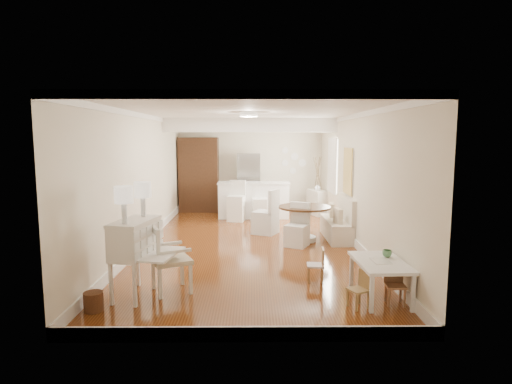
{
  "coord_description": "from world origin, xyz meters",
  "views": [
    {
      "loc": [
        0.08,
        -9.08,
        2.3
      ],
      "look_at": [
        0.15,
        0.3,
        1.1
      ],
      "focal_mm": 30.0,
      "sensor_mm": 36.0,
      "label": 1
    }
  ],
  "objects_px": {
    "secretary_bureau": "(136,258)",
    "bar_stool_left": "(236,201)",
    "kids_table": "(380,280)",
    "slip_chair_near": "(297,225)",
    "sideboard": "(317,202)",
    "dining_table": "(304,224)",
    "bar_stool_right": "(260,203)",
    "breakfast_counter": "(254,200)",
    "wicker_basket": "(93,302)",
    "fridge": "(260,183)",
    "kids_chair_a": "(358,289)",
    "kids_chair_b": "(315,265)",
    "slip_chair_far": "(265,212)",
    "gustavian_armchair": "(171,259)",
    "kids_chair_c": "(395,285)",
    "pantry_cabinet": "(199,175)"
  },
  "relations": [
    {
      "from": "breakfast_counter",
      "to": "sideboard",
      "type": "distance_m",
      "value": 1.95
    },
    {
      "from": "bar_stool_right",
      "to": "sideboard",
      "type": "relative_size",
      "value": 1.26
    },
    {
      "from": "kids_chair_c",
      "to": "gustavian_armchair",
      "type": "bearing_deg",
      "value": 174.37
    },
    {
      "from": "secretary_bureau",
      "to": "kids_chair_a",
      "type": "distance_m",
      "value": 3.18
    },
    {
      "from": "kids_table",
      "to": "kids_chair_a",
      "type": "distance_m",
      "value": 0.51
    },
    {
      "from": "kids_chair_c",
      "to": "kids_chair_a",
      "type": "bearing_deg",
      "value": -164.27
    },
    {
      "from": "kids_table",
      "to": "pantry_cabinet",
      "type": "relative_size",
      "value": 0.48
    },
    {
      "from": "kids_table",
      "to": "slip_chair_near",
      "type": "bearing_deg",
      "value": 106.52
    },
    {
      "from": "kids_table",
      "to": "wicker_basket",
      "type": "bearing_deg",
      "value": -173.95
    },
    {
      "from": "kids_chair_b",
      "to": "bar_stool_right",
      "type": "distance_m",
      "value": 5.19
    },
    {
      "from": "secretary_bureau",
      "to": "kids_chair_c",
      "type": "relative_size",
      "value": 2.07
    },
    {
      "from": "secretary_bureau",
      "to": "bar_stool_left",
      "type": "relative_size",
      "value": 1.02
    },
    {
      "from": "gustavian_armchair",
      "to": "sideboard",
      "type": "xyz_separation_m",
      "value": [
        3.14,
        6.4,
        -0.13
      ]
    },
    {
      "from": "dining_table",
      "to": "bar_stool_left",
      "type": "bearing_deg",
      "value": 124.49
    },
    {
      "from": "kids_chair_b",
      "to": "sideboard",
      "type": "relative_size",
      "value": 0.71
    },
    {
      "from": "slip_chair_near",
      "to": "breakfast_counter",
      "type": "relative_size",
      "value": 0.45
    },
    {
      "from": "secretary_bureau",
      "to": "dining_table",
      "type": "distance_m",
      "value": 4.37
    },
    {
      "from": "bar_stool_left",
      "to": "sideboard",
      "type": "distance_m",
      "value": 2.56
    },
    {
      "from": "bar_stool_left",
      "to": "fridge",
      "type": "relative_size",
      "value": 0.62
    },
    {
      "from": "secretary_bureau",
      "to": "gustavian_armchair",
      "type": "relative_size",
      "value": 1.12
    },
    {
      "from": "wicker_basket",
      "to": "fridge",
      "type": "relative_size",
      "value": 0.14
    },
    {
      "from": "gustavian_armchair",
      "to": "wicker_basket",
      "type": "distance_m",
      "value": 1.22
    },
    {
      "from": "breakfast_counter",
      "to": "fridge",
      "type": "bearing_deg",
      "value": 79.22
    },
    {
      "from": "fridge",
      "to": "wicker_basket",
      "type": "bearing_deg",
      "value": -106.86
    },
    {
      "from": "bar_stool_right",
      "to": "sideboard",
      "type": "bearing_deg",
      "value": 21.11
    },
    {
      "from": "kids_chair_a",
      "to": "fridge",
      "type": "xyz_separation_m",
      "value": [
        -1.21,
        7.66,
        0.64
      ]
    },
    {
      "from": "secretary_bureau",
      "to": "slip_chair_far",
      "type": "height_order",
      "value": "secretary_bureau"
    },
    {
      "from": "slip_chair_far",
      "to": "bar_stool_left",
      "type": "relative_size",
      "value": 0.96
    },
    {
      "from": "secretary_bureau",
      "to": "kids_table",
      "type": "relative_size",
      "value": 1.02
    },
    {
      "from": "dining_table",
      "to": "bar_stool_right",
      "type": "relative_size",
      "value": 1.18
    },
    {
      "from": "gustavian_armchair",
      "to": "slip_chair_near",
      "type": "xyz_separation_m",
      "value": [
        2.16,
        2.69,
        -0.04
      ]
    },
    {
      "from": "wicker_basket",
      "to": "bar_stool_right",
      "type": "height_order",
      "value": "bar_stool_right"
    },
    {
      "from": "kids_table",
      "to": "kids_chair_c",
      "type": "height_order",
      "value": "kids_table"
    },
    {
      "from": "secretary_bureau",
      "to": "dining_table",
      "type": "relative_size",
      "value": 0.98
    },
    {
      "from": "wicker_basket",
      "to": "pantry_cabinet",
      "type": "height_order",
      "value": "pantry_cabinet"
    },
    {
      "from": "secretary_bureau",
      "to": "kids_chair_c",
      "type": "bearing_deg",
      "value": 6.37
    },
    {
      "from": "secretary_bureau",
      "to": "bar_stool_left",
      "type": "height_order",
      "value": "secretary_bureau"
    },
    {
      "from": "secretary_bureau",
      "to": "kids_table",
      "type": "height_order",
      "value": "secretary_bureau"
    },
    {
      "from": "breakfast_counter",
      "to": "sideboard",
      "type": "height_order",
      "value": "breakfast_counter"
    },
    {
      "from": "wicker_basket",
      "to": "breakfast_counter",
      "type": "bearing_deg",
      "value": 72.21
    },
    {
      "from": "gustavian_armchair",
      "to": "slip_chair_near",
      "type": "bearing_deg",
      "value": -63.99
    },
    {
      "from": "kids_chair_c",
      "to": "bar_stool_right",
      "type": "relative_size",
      "value": 0.56
    },
    {
      "from": "slip_chair_far",
      "to": "dining_table",
      "type": "bearing_deg",
      "value": 73.72
    },
    {
      "from": "gustavian_armchair",
      "to": "dining_table",
      "type": "xyz_separation_m",
      "value": [
        2.37,
        3.15,
        -0.11
      ]
    },
    {
      "from": "kids_table",
      "to": "kids_chair_b",
      "type": "xyz_separation_m",
      "value": [
        -0.82,
        0.74,
        -0.0
      ]
    },
    {
      "from": "pantry_cabinet",
      "to": "breakfast_counter",
      "type": "bearing_deg",
      "value": -32.43
    },
    {
      "from": "wicker_basket",
      "to": "breakfast_counter",
      "type": "relative_size",
      "value": 0.13
    },
    {
      "from": "kids_chair_a",
      "to": "dining_table",
      "type": "distance_m",
      "value": 3.79
    },
    {
      "from": "dining_table",
      "to": "secretary_bureau",
      "type": "bearing_deg",
      "value": -130.66
    },
    {
      "from": "kids_chair_c",
      "to": "slip_chair_near",
      "type": "relative_size",
      "value": 0.59
    }
  ]
}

